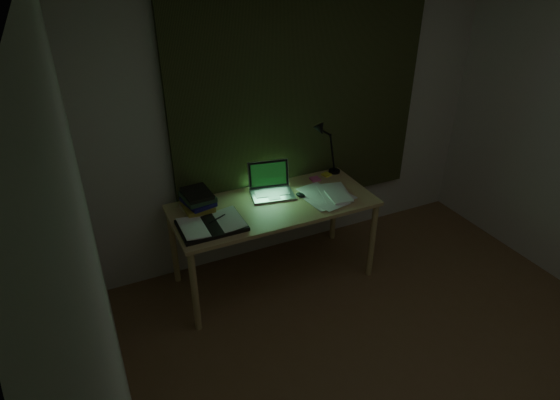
# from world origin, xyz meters

# --- Properties ---
(wall_back) EXTENTS (3.50, 0.00, 2.50)m
(wall_back) POSITION_xyz_m (0.00, 2.00, 1.25)
(wall_back) COLOR beige
(wall_back) RESTS_ON ground
(wall_left) EXTENTS (0.00, 4.00, 2.50)m
(wall_left) POSITION_xyz_m (-1.75, 0.00, 1.25)
(wall_left) COLOR beige
(wall_left) RESTS_ON ground
(curtain) EXTENTS (2.20, 0.06, 2.00)m
(curtain) POSITION_xyz_m (0.00, 1.96, 1.45)
(curtain) COLOR #292D16
(curtain) RESTS_ON wall_back
(desk) EXTENTS (1.59, 0.70, 0.73)m
(desk) POSITION_xyz_m (-0.43, 1.57, 0.36)
(desk) COLOR #D8B074
(desk) RESTS_ON floor
(laptop) EXTENTS (0.40, 0.44, 0.24)m
(laptop) POSITION_xyz_m (-0.39, 1.69, 0.85)
(laptop) COLOR #B5B5BA
(laptop) RESTS_ON desk
(open_textbook) EXTENTS (0.46, 0.33, 0.04)m
(open_textbook) POSITION_xyz_m (-0.97, 1.45, 0.75)
(open_textbook) COLOR white
(open_textbook) RESTS_ON desk
(book_stack) EXTENTS (0.25, 0.28, 0.17)m
(book_stack) POSITION_xyz_m (-0.99, 1.72, 0.81)
(book_stack) COLOR white
(book_stack) RESTS_ON desk
(loose_papers) EXTENTS (0.46, 0.48, 0.02)m
(loose_papers) POSITION_xyz_m (0.02, 1.46, 0.74)
(loose_papers) COLOR white
(loose_papers) RESTS_ON desk
(mouse) EXTENTS (0.08, 0.10, 0.03)m
(mouse) POSITION_xyz_m (-0.19, 1.58, 0.74)
(mouse) COLOR black
(mouse) RESTS_ON desk
(sticky_yellow) EXTENTS (0.09, 0.09, 0.01)m
(sticky_yellow) POSITION_xyz_m (0.19, 1.83, 0.73)
(sticky_yellow) COLOR #FDF435
(sticky_yellow) RESTS_ON desk
(sticky_pink) EXTENTS (0.08, 0.08, 0.02)m
(sticky_pink) POSITION_xyz_m (0.06, 1.79, 0.73)
(sticky_pink) COLOR pink
(sticky_pink) RESTS_ON desk
(desk_lamp) EXTENTS (0.38, 0.30, 0.54)m
(desk_lamp) POSITION_xyz_m (0.28, 1.85, 1.00)
(desk_lamp) COLOR black
(desk_lamp) RESTS_ON desk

